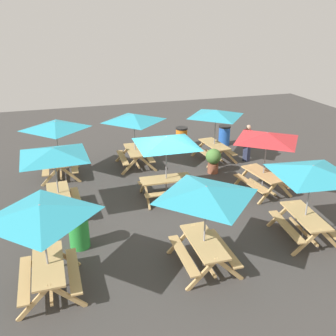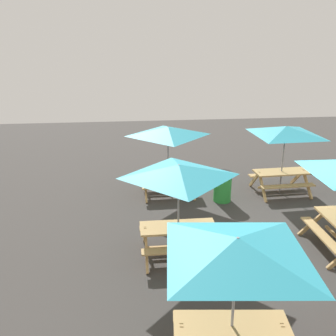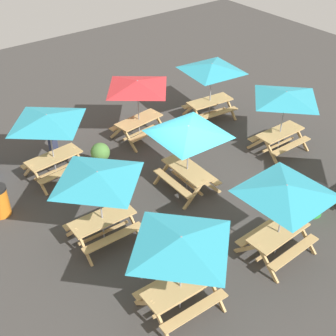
# 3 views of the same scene
# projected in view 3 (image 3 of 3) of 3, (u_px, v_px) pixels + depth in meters

# --- Properties ---
(ground_plane) EXTENTS (31.38, 31.38, 0.00)m
(ground_plane) POSITION_uv_depth(u_px,v_px,m) (198.00, 188.00, 14.99)
(ground_plane) COLOR #3D3A38
(ground_plane) RESTS_ON ground
(picnic_table_1) EXTENTS (2.03, 2.03, 2.34)m
(picnic_table_1) POSITION_uv_depth(u_px,v_px,m) (98.00, 182.00, 11.96)
(picnic_table_1) COLOR tan
(picnic_table_1) RESTS_ON ground
(picnic_table_2) EXTENTS (2.00, 2.00, 2.34)m
(picnic_table_2) POSITION_uv_depth(u_px,v_px,m) (285.00, 100.00, 15.72)
(picnic_table_2) COLOR tan
(picnic_table_2) RESTS_ON ground
(picnic_table_3) EXTENTS (2.23, 2.23, 2.34)m
(picnic_table_3) POSITION_uv_depth(u_px,v_px,m) (138.00, 89.00, 16.43)
(picnic_table_3) COLOR tan
(picnic_table_3) RESTS_ON ground
(picnic_table_4) EXTENTS (2.05, 2.05, 2.34)m
(picnic_table_4) POSITION_uv_depth(u_px,v_px,m) (181.00, 247.00, 10.02)
(picnic_table_4) COLOR tan
(picnic_table_4) RESTS_ON ground
(picnic_table_5) EXTENTS (2.83, 2.83, 2.34)m
(picnic_table_5) POSITION_uv_depth(u_px,v_px,m) (188.00, 135.00, 13.85)
(picnic_table_5) COLOR tan
(picnic_table_5) RESTS_ON ground
(picnic_table_6) EXTENTS (2.16, 2.16, 2.34)m
(picnic_table_6) POSITION_uv_depth(u_px,v_px,m) (48.00, 123.00, 14.41)
(picnic_table_6) COLOR tan
(picnic_table_6) RESTS_ON ground
(picnic_table_7) EXTENTS (2.83, 2.83, 2.34)m
(picnic_table_7) POSITION_uv_depth(u_px,v_px,m) (285.00, 195.00, 11.50)
(picnic_table_7) COLOR tan
(picnic_table_7) RESTS_ON ground
(picnic_table_8) EXTENTS (2.81, 2.81, 2.34)m
(picnic_table_8) POSITION_uv_depth(u_px,v_px,m) (212.00, 71.00, 17.68)
(picnic_table_8) COLOR tan
(picnic_table_8) RESTS_ON ground
(trash_bin_green) EXTENTS (0.59, 0.59, 0.98)m
(trash_bin_green) POSITION_uv_depth(u_px,v_px,m) (314.00, 200.00, 13.71)
(trash_bin_green) COLOR green
(trash_bin_green) RESTS_ON ground
(potted_plant_0) EXTENTS (0.63, 0.63, 1.04)m
(potted_plant_0) POSITION_uv_depth(u_px,v_px,m) (101.00, 155.00, 15.48)
(potted_plant_0) COLOR #935138
(potted_plant_0) RESTS_ON ground
(person_standing) EXTENTS (0.41, 0.31, 1.67)m
(person_standing) POSITION_uv_depth(u_px,v_px,m) (51.00, 131.00, 16.19)
(person_standing) COLOR #2D334C
(person_standing) RESTS_ON ground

